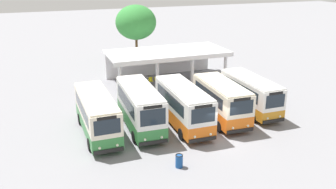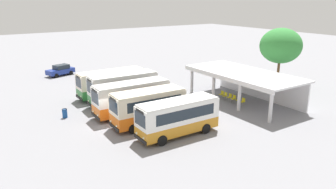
{
  "view_description": "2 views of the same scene",
  "coord_description": "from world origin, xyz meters",
  "px_view_note": "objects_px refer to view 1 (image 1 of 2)",
  "views": [
    {
      "loc": [
        -12.26,
        -22.17,
        12.39
      ],
      "look_at": [
        -1.32,
        7.22,
        1.36
      ],
      "focal_mm": 39.29,
      "sensor_mm": 36.0,
      "label": 1
    },
    {
      "loc": [
        26.04,
        -10.6,
        11.26
      ],
      "look_at": [
        -1.46,
        7.54,
        1.38
      ],
      "focal_mm": 34.33,
      "sensor_mm": 36.0,
      "label": 2
    }
  ],
  "objects_px": {
    "litter_bin_apron": "(179,161)",
    "waiting_chair_end_by_column": "(151,80)",
    "city_bus_nearest_orange": "(97,113)",
    "waiting_chair_far_end_seat": "(179,77)",
    "waiting_chair_middle_seat": "(162,79)",
    "waiting_chair_second_from_end": "(157,80)",
    "waiting_chair_fourth_seat": "(168,78)",
    "city_bus_fourth_amber": "(221,100)",
    "city_bus_middle_cream": "(183,105)",
    "waiting_chair_fifth_seat": "(173,78)",
    "city_bus_second_in_row": "(140,106)",
    "city_bus_fifth_blue": "(250,93)"
  },
  "relations": [
    {
      "from": "litter_bin_apron",
      "to": "waiting_chair_end_by_column",
      "type": "bearing_deg",
      "value": 78.11
    },
    {
      "from": "city_bus_nearest_orange",
      "to": "waiting_chair_far_end_seat",
      "type": "bearing_deg",
      "value": 43.62
    },
    {
      "from": "waiting_chair_middle_seat",
      "to": "litter_bin_apron",
      "type": "xyz_separation_m",
      "value": [
        -4.99,
        -17.29,
        -0.07
      ]
    },
    {
      "from": "waiting_chair_second_from_end",
      "to": "waiting_chair_fourth_seat",
      "type": "xyz_separation_m",
      "value": [
        1.35,
        0.04,
        0.0
      ]
    },
    {
      "from": "waiting_chair_second_from_end",
      "to": "litter_bin_apron",
      "type": "bearing_deg",
      "value": -104.08
    },
    {
      "from": "city_bus_nearest_orange",
      "to": "waiting_chair_fourth_seat",
      "type": "bearing_deg",
      "value": 47.17
    },
    {
      "from": "litter_bin_apron",
      "to": "city_bus_fourth_amber",
      "type": "bearing_deg",
      "value": 43.76
    },
    {
      "from": "city_bus_nearest_orange",
      "to": "waiting_chair_second_from_end",
      "type": "height_order",
      "value": "city_bus_nearest_orange"
    },
    {
      "from": "waiting_chair_fourth_seat",
      "to": "city_bus_nearest_orange",
      "type": "bearing_deg",
      "value": -132.83
    },
    {
      "from": "city_bus_middle_cream",
      "to": "waiting_chair_fifth_seat",
      "type": "height_order",
      "value": "city_bus_middle_cream"
    },
    {
      "from": "city_bus_middle_cream",
      "to": "waiting_chair_fourth_seat",
      "type": "relative_size",
      "value": 9.04
    },
    {
      "from": "litter_bin_apron",
      "to": "waiting_chair_middle_seat",
      "type": "bearing_deg",
      "value": 73.91
    },
    {
      "from": "city_bus_second_in_row",
      "to": "waiting_chair_fifth_seat",
      "type": "xyz_separation_m",
      "value": [
        6.97,
        10.67,
        -1.37
      ]
    },
    {
      "from": "waiting_chair_fourth_seat",
      "to": "litter_bin_apron",
      "type": "distance_m",
      "value": 18.16
    },
    {
      "from": "city_bus_fifth_blue",
      "to": "waiting_chair_far_end_seat",
      "type": "relative_size",
      "value": 8.56
    },
    {
      "from": "city_bus_nearest_orange",
      "to": "waiting_chair_end_by_column",
      "type": "bearing_deg",
      "value": 53.87
    },
    {
      "from": "waiting_chair_end_by_column",
      "to": "waiting_chair_fifth_seat",
      "type": "xyz_separation_m",
      "value": [
        2.69,
        0.05,
        0.0
      ]
    },
    {
      "from": "city_bus_second_in_row",
      "to": "waiting_chair_end_by_column",
      "type": "relative_size",
      "value": 8.89
    },
    {
      "from": "city_bus_nearest_orange",
      "to": "waiting_chair_fifth_seat",
      "type": "xyz_separation_m",
      "value": [
        10.37,
        10.57,
        -1.23
      ]
    },
    {
      "from": "city_bus_fourth_amber",
      "to": "waiting_chair_end_by_column",
      "type": "bearing_deg",
      "value": 102.49
    },
    {
      "from": "city_bus_middle_cream",
      "to": "city_bus_fifth_blue",
      "type": "relative_size",
      "value": 1.06
    },
    {
      "from": "city_bus_fifth_blue",
      "to": "waiting_chair_middle_seat",
      "type": "height_order",
      "value": "city_bus_fifth_blue"
    },
    {
      "from": "litter_bin_apron",
      "to": "waiting_chair_fifth_seat",
      "type": "bearing_deg",
      "value": 69.95
    },
    {
      "from": "city_bus_second_in_row",
      "to": "city_bus_fourth_amber",
      "type": "bearing_deg",
      "value": -6.53
    },
    {
      "from": "waiting_chair_far_end_seat",
      "to": "litter_bin_apron",
      "type": "distance_m",
      "value": 18.68
    },
    {
      "from": "city_bus_second_in_row",
      "to": "waiting_chair_fifth_seat",
      "type": "bearing_deg",
      "value": 56.85
    },
    {
      "from": "waiting_chair_second_from_end",
      "to": "waiting_chair_fifth_seat",
      "type": "distance_m",
      "value": 2.02
    },
    {
      "from": "waiting_chair_second_from_end",
      "to": "waiting_chair_far_end_seat",
      "type": "distance_m",
      "value": 2.69
    },
    {
      "from": "city_bus_second_in_row",
      "to": "waiting_chair_fourth_seat",
      "type": "bearing_deg",
      "value": 59.21
    },
    {
      "from": "litter_bin_apron",
      "to": "city_bus_second_in_row",
      "type": "bearing_deg",
      "value": 95.42
    },
    {
      "from": "city_bus_middle_cream",
      "to": "waiting_chair_fifth_seat",
      "type": "xyz_separation_m",
      "value": [
        3.57,
        11.38,
        -1.31
      ]
    },
    {
      "from": "waiting_chair_second_from_end",
      "to": "litter_bin_apron",
      "type": "relative_size",
      "value": 0.96
    },
    {
      "from": "city_bus_second_in_row",
      "to": "waiting_chair_middle_seat",
      "type": "xyz_separation_m",
      "value": [
        5.62,
        10.61,
        -1.37
      ]
    },
    {
      "from": "city_bus_fourth_amber",
      "to": "city_bus_fifth_blue",
      "type": "relative_size",
      "value": 0.94
    },
    {
      "from": "waiting_chair_far_end_seat",
      "to": "waiting_chair_fifth_seat",
      "type": "bearing_deg",
      "value": 176.44
    },
    {
      "from": "waiting_chair_middle_seat",
      "to": "waiting_chair_fourth_seat",
      "type": "xyz_separation_m",
      "value": [
        0.67,
        -0.04,
        0.0
      ]
    },
    {
      "from": "waiting_chair_far_end_seat",
      "to": "city_bus_middle_cream",
      "type": "bearing_deg",
      "value": -110.49
    },
    {
      "from": "waiting_chair_fifth_seat",
      "to": "litter_bin_apron",
      "type": "bearing_deg",
      "value": -110.05
    },
    {
      "from": "waiting_chair_end_by_column",
      "to": "waiting_chair_middle_seat",
      "type": "relative_size",
      "value": 1.0
    },
    {
      "from": "waiting_chair_fourth_seat",
      "to": "litter_bin_apron",
      "type": "relative_size",
      "value": 0.96
    },
    {
      "from": "waiting_chair_second_from_end",
      "to": "litter_bin_apron",
      "type": "distance_m",
      "value": 17.75
    },
    {
      "from": "city_bus_fifth_blue",
      "to": "waiting_chair_far_end_seat",
      "type": "height_order",
      "value": "city_bus_fifth_blue"
    },
    {
      "from": "waiting_chair_fifth_seat",
      "to": "litter_bin_apron",
      "type": "height_order",
      "value": "litter_bin_apron"
    },
    {
      "from": "city_bus_fourth_amber",
      "to": "waiting_chair_fourth_seat",
      "type": "bearing_deg",
      "value": 92.57
    },
    {
      "from": "waiting_chair_far_end_seat",
      "to": "waiting_chair_end_by_column",
      "type": "bearing_deg",
      "value": -179.93
    },
    {
      "from": "city_bus_nearest_orange",
      "to": "waiting_chair_fifth_seat",
      "type": "distance_m",
      "value": 14.86
    },
    {
      "from": "city_bus_nearest_orange",
      "to": "city_bus_fifth_blue",
      "type": "relative_size",
      "value": 1.1
    },
    {
      "from": "waiting_chair_fourth_seat",
      "to": "waiting_chair_second_from_end",
      "type": "bearing_deg",
      "value": -178.23
    },
    {
      "from": "city_bus_nearest_orange",
      "to": "city_bus_fifth_blue",
      "type": "distance_m",
      "value": 13.61
    },
    {
      "from": "city_bus_nearest_orange",
      "to": "city_bus_middle_cream",
      "type": "relative_size",
      "value": 1.04
    }
  ]
}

